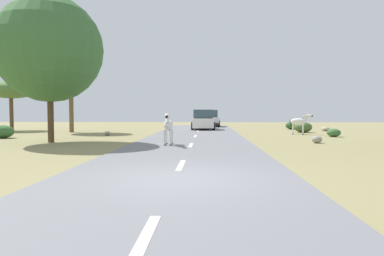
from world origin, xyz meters
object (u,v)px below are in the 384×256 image
object	(u,v)px
zebra_2	(299,122)
tree_0	(49,49)
rock_0	(317,139)
rock_1	(107,133)
tree_3	(71,66)
bush_0	(3,132)
car_1	(209,119)
zebra_0	(168,125)
tree_1	(11,90)
bush_3	(292,126)
rock_2	(326,129)
bush_1	(334,133)
car_0	(203,120)
bush_2	(303,127)

from	to	relation	value
zebra_2	tree_0	bearing A→B (deg)	-51.02
rock_0	rock_1	size ratio (longest dim) A/B	1.31
tree_3	bush_0	distance (m)	7.99
zebra_2	car_1	distance (m)	13.59
zebra_0	tree_1	xyz separation A→B (m)	(-14.80, 12.55, 2.47)
tree_1	bush_3	xyz separation A→B (m)	(24.35, 3.27, -3.10)
zebra_0	rock_0	size ratio (longest dim) A/B	3.00
bush_3	rock_0	xyz separation A→B (m)	(-2.09, -13.96, -0.16)
zebra_2	rock_2	size ratio (longest dim) A/B	2.18
zebra_0	rock_2	size ratio (longest dim) A/B	2.30
tree_1	bush_1	world-z (taller)	tree_1
car_1	bush_3	bearing A→B (deg)	144.50
zebra_2	rock_0	world-z (taller)	zebra_2
tree_1	rock_1	world-z (taller)	tree_1
rock_1	rock_2	distance (m)	17.73
bush_3	car_0	bearing A→B (deg)	-170.83
bush_0	bush_2	bearing A→B (deg)	18.49
car_0	car_1	world-z (taller)	same
car_0	tree_0	size ratio (longest dim) A/B	0.58
tree_0	rock_2	bearing A→B (deg)	32.58
bush_1	rock_2	distance (m)	6.96
zebra_2	bush_2	xyz separation A→B (m)	(0.91, 2.37, -0.48)
bush_1	car_1	bearing A→B (deg)	119.12
car_1	rock_0	world-z (taller)	car_1
rock_2	tree_1	bearing A→B (deg)	-178.70
bush_2	rock_1	distance (m)	14.74
zebra_2	rock_2	distance (m)	5.69
car_1	car_0	bearing A→B (deg)	81.74
bush_2	rock_1	xyz separation A→B (m)	(-14.20, -3.95, -0.27)
bush_2	rock_2	bearing A→B (deg)	41.62
zebra_0	tree_3	distance (m)	14.33
zebra_2	tree_3	world-z (taller)	tree_3
tree_3	rock_1	size ratio (longest dim) A/B	17.08
tree_3	zebra_0	bearing A→B (deg)	-50.03
bush_2	bush_3	bearing A→B (deg)	86.29
bush_3	rock_0	world-z (taller)	bush_3
car_1	bush_3	distance (m)	8.96
rock_1	car_0	bearing A→B (deg)	49.46
zebra_2	bush_2	size ratio (longest dim) A/B	1.15
zebra_2	rock_0	distance (m)	6.84
zebra_0	rock_1	bearing A→B (deg)	-56.42
car_1	bush_0	size ratio (longest dim) A/B	3.33
car_0	car_1	bearing A→B (deg)	83.56
rock_1	zebra_0	bearing A→B (deg)	-54.81
bush_1	bush_2	bearing A→B (deg)	98.81
bush_3	rock_2	bearing A→B (deg)	-51.39
bush_0	rock_2	xyz separation A→B (m)	(22.31, 8.81, -0.22)
bush_2	tree_0	bearing A→B (deg)	-149.04
zebra_2	tree_3	size ratio (longest dim) A/B	0.22
car_0	rock_2	size ratio (longest dim) A/B	6.12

